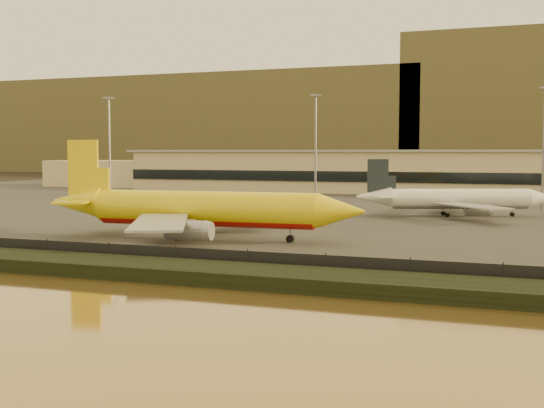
{
  "coord_description": "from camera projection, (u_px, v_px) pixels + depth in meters",
  "views": [
    {
      "loc": [
        34.94,
        -75.06,
        12.18
      ],
      "look_at": [
        3.57,
        12.0,
        5.09
      ],
      "focal_mm": 45.0,
      "sensor_mm": 36.0,
      "label": 1
    }
  ],
  "objects": [
    {
      "name": "apron_light_masts",
      "position": [
        420.0,
        136.0,
        147.24
      ],
      "size": [
        152.2,
        12.2,
        25.4
      ],
      "color": "slate",
      "rests_on": "tarmac"
    },
    {
      "name": "gse_vehicle_white",
      "position": [
        183.0,
        216.0,
        116.26
      ],
      "size": [
        4.79,
        2.79,
        2.03
      ],
      "primitive_type": "cube",
      "rotation": [
        0.0,
        0.0,
        0.18
      ],
      "color": "white",
      "rests_on": "tarmac"
    },
    {
      "name": "gse_vehicle_yellow",
      "position": [
        314.0,
        219.0,
        111.8
      ],
      "size": [
        4.66,
        3.11,
        1.93
      ],
      "primitive_type": "cube",
      "rotation": [
        0.0,
        0.0,
        0.3
      ],
      "color": "yellow",
      "rests_on": "tarmac"
    },
    {
      "name": "white_narrowbody_jet",
      "position": [
        456.0,
        199.0,
        126.63
      ],
      "size": [
        36.08,
        34.23,
        10.66
      ],
      "rotation": [
        0.0,
        0.0,
        0.33
      ],
      "color": "white",
      "rests_on": "tarmac"
    },
    {
      "name": "ground",
      "position": [
        211.0,
        252.0,
        83.15
      ],
      "size": [
        900.0,
        900.0,
        0.0
      ],
      "primitive_type": "plane",
      "color": "black",
      "rests_on": "ground"
    },
    {
      "name": "terminal_building",
      "position": [
        343.0,
        172.0,
        205.36
      ],
      "size": [
        202.0,
        25.0,
        12.6
      ],
      "color": "tan",
      "rests_on": "tarmac"
    },
    {
      "name": "embankment",
      "position": [
        138.0,
        268.0,
        67.15
      ],
      "size": [
        320.0,
        7.0,
        1.4
      ],
      "primitive_type": "cube",
      "color": "black",
      "rests_on": "ground"
    },
    {
      "name": "perimeter_fence",
      "position": [
        158.0,
        257.0,
        70.86
      ],
      "size": [
        300.0,
        0.05,
        2.2
      ],
      "primitive_type": "cube",
      "color": "black",
      "rests_on": "tarmac"
    },
    {
      "name": "dhl_cargo_jet",
      "position": [
        199.0,
        209.0,
        93.56
      ],
      "size": [
        45.9,
        44.92,
        13.71
      ],
      "rotation": [
        0.0,
        0.0,
        0.06
      ],
      "color": "yellow",
      "rests_on": "tarmac"
    },
    {
      "name": "tarmac",
      "position": [
        370.0,
        200.0,
        172.26
      ],
      "size": [
        320.0,
        220.0,
        0.2
      ],
      "primitive_type": "cube",
      "color": "#2D2D2D",
      "rests_on": "ground"
    },
    {
      "name": "distant_hills",
      "position": [
        420.0,
        120.0,
        406.7
      ],
      "size": [
        470.0,
        160.0,
        70.0
      ],
      "color": "brown",
      "rests_on": "ground"
    }
  ]
}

